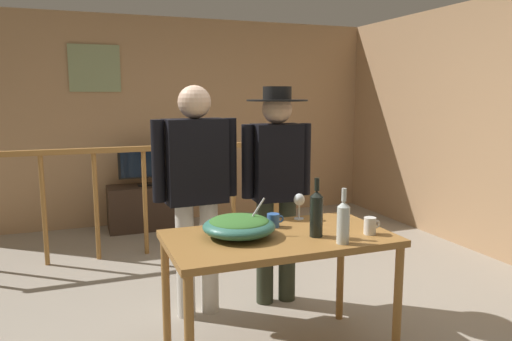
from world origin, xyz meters
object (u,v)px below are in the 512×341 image
person_standing_right (277,177)px  mug_white (370,226)px  mug_blue (274,220)px  wine_bottle_dark (316,213)px  flat_screen_tv (146,164)px  stair_railing (169,184)px  framed_picture (95,68)px  wine_bottle_clear (343,221)px  serving_table (279,249)px  salad_bowl (239,225)px  tv_console (147,207)px  person_standing_left (196,181)px  wine_glass (299,201)px

person_standing_right → mug_white: bearing=105.6°
mug_blue → wine_bottle_dark: bearing=-61.1°
flat_screen_tv → person_standing_right: bearing=-75.1°
stair_railing → mug_white: bearing=-73.0°
framed_picture → flat_screen_tv: size_ratio=0.91×
wine_bottle_clear → wine_bottle_dark: wine_bottle_dark is taller
serving_table → salad_bowl: salad_bowl is taller
wine_bottle_dark → wine_bottle_clear: bearing=-65.5°
serving_table → wine_bottle_dark: (0.19, -0.10, 0.22)m
person_standing_right → flat_screen_tv: bearing=-71.7°
tv_console → person_standing_left: 2.53m
framed_picture → wine_bottle_clear: bearing=-73.7°
mug_white → serving_table: bearing=161.3°
mug_blue → person_standing_left: 0.70m
stair_railing → person_standing_right: size_ratio=2.02×
flat_screen_tv → wine_bottle_clear: size_ratio=2.04×
person_standing_left → serving_table: bearing=108.7°
stair_railing → wine_bottle_dark: 2.40m
wine_bottle_clear → tv_console: bearing=99.8°
wine_bottle_dark → person_standing_left: 1.00m
salad_bowl → person_standing_left: person_standing_left is taller
tv_console → flat_screen_tv: (0.00, -0.03, 0.53)m
serving_table → wine_bottle_dark: 0.31m
framed_picture → mug_blue: 3.57m
framed_picture → wine_bottle_dark: bearing=-74.1°
flat_screen_tv → serving_table: bearing=-84.1°
person_standing_left → person_standing_right: (0.62, -0.00, -0.01)m
salad_bowl → person_standing_left: (-0.08, 0.70, 0.14)m
serving_table → person_standing_right: bearing=67.9°
mug_white → salad_bowl: bearing=162.5°
tv_console → salad_bowl: bearing=-88.1°
salad_bowl → wine_glass: size_ratio=2.46×
flat_screen_tv → serving_table: flat_screen_tv is taller
salad_bowl → wine_glass: bearing=24.7°
flat_screen_tv → salad_bowl: 3.09m
mug_blue → person_standing_left: (-0.35, 0.59, 0.17)m
flat_screen_tv → mug_blue: (0.37, -2.98, 0.03)m
wine_bottle_clear → serving_table: bearing=134.7°
stair_railing → serving_table: stair_railing is taller
wine_bottle_dark → flat_screen_tv: bearing=99.1°
flat_screen_tv → serving_table: size_ratio=0.48×
tv_console → wine_bottle_dark: wine_bottle_dark is taller
serving_table → mug_blue: mug_blue is taller
wine_glass → person_standing_left: 0.75m
framed_picture → flat_screen_tv: framed_picture is taller
framed_picture → stair_railing: 1.81m
flat_screen_tv → person_standing_right: size_ratio=0.38×
mug_blue → mug_white: (0.47, -0.34, 0.01)m
salad_bowl → mug_blue: size_ratio=3.72×
framed_picture → serving_table: framed_picture is taller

